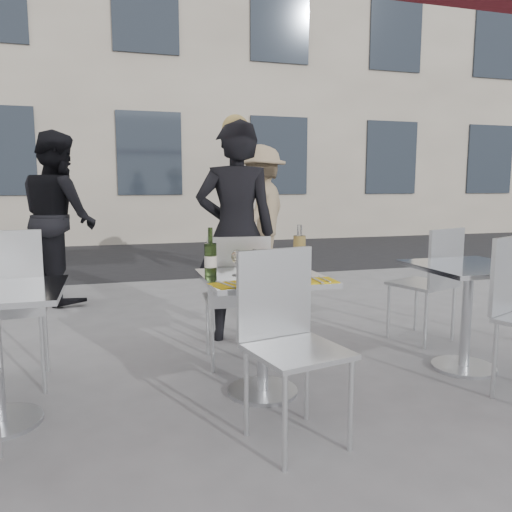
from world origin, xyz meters
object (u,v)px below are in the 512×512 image
object	(u,v)px
wineglass_white_b	(254,257)
chair_far	(237,290)
side_table_right	(468,294)
wineglass_red_b	(281,256)
woman_diner	(236,233)
wineglass_white_a	(237,258)
napkin_left	(229,285)
side_chair_lfar	(5,297)
pizza_near	(273,277)
pedestrian_a	(59,217)
salad_plate	(258,269)
napkin_right	(320,280)
pizza_far	(264,267)
side_chair_rfar	(433,275)
main_table	(263,309)
pedestrian_b	(261,213)
wineglass_red_a	(267,257)
chair_near	(287,328)
carafe	(299,251)
wine_bottle	(211,258)
sugar_shaker	(294,263)

from	to	relation	value
wineglass_white_b	chair_far	bearing A→B (deg)	90.10
side_table_right	wineglass_red_b	bearing A→B (deg)	178.49
woman_diner	wineglass_red_b	xyz separation A→B (m)	(0.01, -1.11, -0.05)
wineglass_white_a	wineglass_red_b	distance (m)	0.28
wineglass_white_b	napkin_left	size ratio (longest dim) A/B	0.71
side_table_right	chair_far	bearing A→B (deg)	162.21
side_chair_lfar	pizza_near	world-z (taller)	side_chair_lfar
pedestrian_a	wineglass_white_a	xyz separation A→B (m)	(1.28, -3.04, -0.09)
salad_plate	napkin_right	xyz separation A→B (m)	(0.29, -0.27, -0.03)
wineglass_white_b	pedestrian_a	bearing A→B (deg)	114.59
pizza_far	napkin_left	bearing A→B (deg)	-127.43
side_chair_rfar	main_table	bearing A→B (deg)	0.85
pedestrian_b	napkin_left	bearing A→B (deg)	17.29
chair_far	wineglass_red_a	size ratio (longest dim) A/B	6.04
chair_near	pizza_far	world-z (taller)	chair_near
side_chair_lfar	wineglass_red_a	bearing A→B (deg)	160.17
wineglass_red_a	carafe	bearing A→B (deg)	29.27
side_table_right	main_table	bearing A→B (deg)	180.00
side_chair_lfar	pedestrian_b	xyz separation A→B (m)	(2.65, 3.29, 0.31)
pizza_near	wineglass_red_a	distance (m)	0.17
chair_far	wineglass_red_a	world-z (taller)	chair_far
main_table	wineglass_white_b	world-z (taller)	wineglass_white_b
wine_bottle	side_table_right	bearing A→B (deg)	-2.01
wineglass_red_b	pizza_near	bearing A→B (deg)	-123.95
pedestrian_b	pizza_far	xyz separation A→B (m)	(-1.05, -3.53, -0.16)
pedestrian_b	wineglass_red_b	world-z (taller)	pedestrian_b
woman_diner	wineglass_white_b	world-z (taller)	woman_diner
pedestrian_b	wineglass_red_a	distance (m)	3.89
main_table	wineglass_white_a	bearing A→B (deg)	159.10
pedestrian_a	wineglass_red_a	distance (m)	3.41
chair_near	sugar_shaker	bearing A→B (deg)	54.04
side_chair_rfar	carafe	distance (m)	1.44
woman_diner	wine_bottle	xyz separation A→B (m)	(-0.43, -1.08, -0.04)
side_table_right	side_chair_rfar	bearing A→B (deg)	76.84
chair_near	carafe	distance (m)	0.84
sugar_shaker	wineglass_white_a	distance (m)	0.39
chair_far	wine_bottle	world-z (taller)	wine_bottle
side_table_right	woman_diner	world-z (taller)	woman_diner
pizza_near	sugar_shaker	xyz separation A→B (m)	(0.21, 0.21, 0.04)
pizza_far	salad_plate	world-z (taller)	salad_plate
wine_bottle	napkin_right	bearing A→B (deg)	-28.48
napkin_left	napkin_right	distance (m)	0.53
pizza_near	carafe	world-z (taller)	carafe
pedestrian_b	wineglass_white_b	xyz separation A→B (m)	(-1.17, -3.68, -0.06)
wineglass_white_b	wineglass_red_b	xyz separation A→B (m)	(0.17, -0.02, 0.00)
chair_far	main_table	bearing A→B (deg)	100.17
wineglass_white_b	pizza_far	bearing A→B (deg)	54.59
pedestrian_b	wine_bottle	size ratio (longest dim) A/B	6.25
side_chair_rfar	salad_plate	bearing A→B (deg)	-0.10
pedestrian_a	pizza_near	bearing A→B (deg)	179.36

